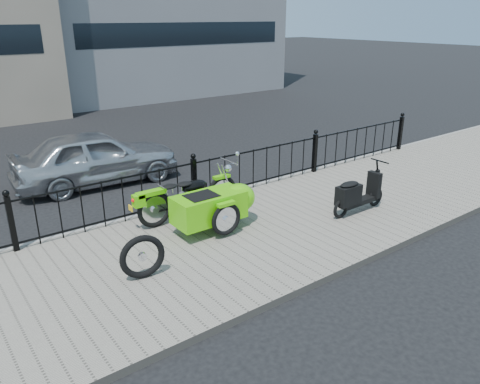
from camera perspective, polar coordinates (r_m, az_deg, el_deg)
ground at (r=8.88m, az=-1.06°, el=-4.59°), size 120.00×120.00×0.00m
sidewalk at (r=8.50m, az=0.93°, el=-5.37°), size 30.00×3.80×0.12m
curb at (r=9.97m, az=-5.92°, el=-1.42°), size 30.00×0.10×0.12m
iron_fence at (r=9.67m, az=-5.61°, el=1.23°), size 14.11×0.11×1.08m
motorcycle_sidecar at (r=8.57m, az=-3.33°, el=-1.26°), size 2.28×1.48×0.98m
scooter at (r=9.45m, az=13.99°, el=-0.33°), size 1.44×0.42×0.98m
spare_tire at (r=7.10m, az=-11.81°, el=-7.74°), size 0.70×0.18×0.69m
sedan_car at (r=11.61m, az=-17.13°, el=4.06°), size 3.90×1.77×1.30m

